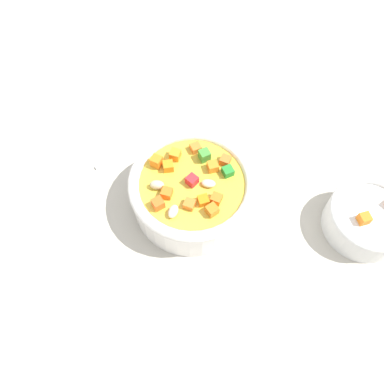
% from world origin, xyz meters
% --- Properties ---
extents(ground_plane, '(1.40, 1.40, 0.02)m').
position_xyz_m(ground_plane, '(0.00, 0.00, -0.01)').
color(ground_plane, '#BAB2A0').
extents(soup_bowl_main, '(0.16, 0.16, 0.07)m').
position_xyz_m(soup_bowl_main, '(0.00, -0.00, 0.03)').
color(soup_bowl_main, white).
rests_on(soup_bowl_main, ground_plane).
extents(spoon, '(0.20, 0.12, 0.01)m').
position_xyz_m(spoon, '(0.13, -0.08, 0.00)').
color(spoon, silver).
rests_on(spoon, ground_plane).
extents(side_bowl_small, '(0.10, 0.10, 0.05)m').
position_xyz_m(side_bowl_small, '(-0.21, 0.07, 0.02)').
color(side_bowl_small, white).
rests_on(side_bowl_small, ground_plane).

